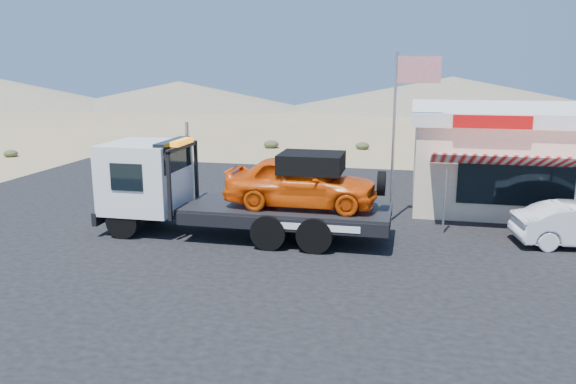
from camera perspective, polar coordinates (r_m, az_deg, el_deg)
name	(u,v)px	position (r m, az deg, el deg)	size (l,w,h in m)	color
ground	(228,251)	(17.37, -6.09, -6.02)	(120.00, 120.00, 0.00)	olive
asphalt_lot	(310,228)	(19.67, 2.24, -3.67)	(32.00, 24.00, 0.02)	black
tow_truck	(236,186)	(18.48, -5.34, 0.62)	(9.46, 2.80, 3.16)	black
jerky_store	(539,154)	(25.34, 24.17, 3.52)	(10.40, 9.97, 3.90)	beige
flagpole	(401,118)	(20.16, 11.41, 7.37)	(1.55, 0.10, 6.00)	#99999E
desert_scrub	(73,164)	(32.69, -20.99, 2.63)	(25.38, 29.92, 0.75)	#2F3C20
distant_hills	(292,95)	(72.40, 0.42, 9.84)	(126.00, 48.00, 4.20)	#726B59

